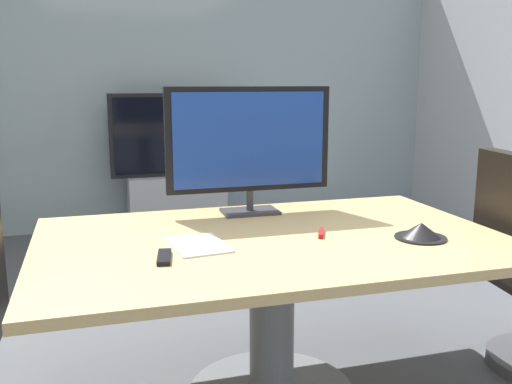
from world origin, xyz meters
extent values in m
cube|color=#9EB2B7|center=(0.00, 3.32, 1.35)|extent=(5.65, 0.10, 2.69)
cube|color=tan|center=(0.03, 0.00, 0.74)|extent=(2.00, 1.27, 0.04)
cylinder|color=slate|center=(0.03, 0.00, 0.36)|extent=(0.20, 0.20, 0.72)
cube|color=black|center=(1.17, -0.11, 0.79)|extent=(0.14, 0.46, 0.60)
cube|color=#333338|center=(0.06, 0.45, 0.76)|extent=(0.28, 0.18, 0.02)
cylinder|color=#333338|center=(0.06, 0.45, 0.82)|extent=(0.04, 0.04, 0.10)
cube|color=black|center=(0.06, 0.47, 1.13)|extent=(0.84, 0.04, 0.52)
cube|color=navy|center=(0.06, 0.45, 1.13)|extent=(0.77, 0.01, 0.47)
cube|color=#B7BABC|center=(0.06, 2.97, 0.28)|extent=(0.90, 0.36, 0.55)
cube|color=black|center=(0.06, 2.95, 0.93)|extent=(1.20, 0.06, 0.76)
cube|color=black|center=(0.06, 2.91, 0.93)|extent=(1.12, 0.01, 0.69)
cone|color=black|center=(0.63, -0.21, 0.79)|extent=(0.19, 0.19, 0.07)
cylinder|color=black|center=(0.63, -0.21, 0.76)|extent=(0.22, 0.22, 0.01)
cube|color=black|center=(-0.46, -0.18, 0.77)|extent=(0.08, 0.18, 0.02)
cube|color=red|center=(0.25, -0.04, 0.77)|extent=(0.07, 0.13, 0.02)
cube|color=white|center=(-0.30, -0.04, 0.76)|extent=(0.24, 0.32, 0.01)
camera|label=1|loc=(-0.70, -2.24, 1.42)|focal=39.53mm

